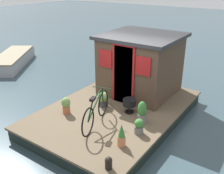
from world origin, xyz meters
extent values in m
plane|color=#384C54|center=(0.00, 0.00, 0.00)|extent=(60.00, 60.00, 0.00)
cube|color=brown|center=(0.00, 0.00, 0.34)|extent=(4.96, 3.33, 0.06)
cube|color=black|center=(0.00, 0.00, 0.15)|extent=(4.86, 3.26, 0.31)
cube|color=#4C3828|center=(1.38, 0.00, 1.25)|extent=(2.00, 2.06, 1.75)
cube|color=#28282B|center=(1.38, 0.00, 2.17)|extent=(2.20, 2.26, 0.10)
cube|color=#144733|center=(0.36, 0.00, 1.22)|extent=(0.04, 0.60, 1.70)
cube|color=maroon|center=(0.36, 0.00, 1.27)|extent=(0.03, 0.72, 1.80)
cube|color=maroon|center=(0.36, -0.62, 1.62)|extent=(0.03, 0.44, 0.52)
cube|color=maroon|center=(0.36, 0.62, 1.62)|extent=(0.03, 0.44, 0.52)
torus|color=black|center=(-0.56, 0.04, 0.72)|extent=(0.68, 0.23, 0.70)
torus|color=black|center=(-1.54, -0.25, 0.72)|extent=(0.68, 0.23, 0.70)
cylinder|color=black|center=(-1.09, -0.12, 0.94)|extent=(0.93, 0.31, 0.48)
cylinder|color=black|center=(-0.93, -0.07, 1.15)|extent=(0.60, 0.21, 0.07)
cylinder|color=black|center=(-1.38, -0.21, 0.93)|extent=(0.35, 0.14, 0.44)
cylinder|color=black|center=(-0.60, 0.03, 0.94)|extent=(0.12, 0.07, 0.45)
cube|color=black|center=(-1.23, -0.16, 1.16)|extent=(0.22, 0.15, 0.06)
cylinder|color=black|center=(-0.64, 0.01, 1.20)|extent=(0.16, 0.49, 0.02)
cylinder|color=slate|center=(-0.31, -1.00, 0.49)|extent=(0.24, 0.24, 0.24)
ellipsoid|color=#387533|center=(-0.31, -1.00, 0.75)|extent=(0.22, 0.22, 0.41)
cylinder|color=#B2603D|center=(-1.06, 0.92, 0.48)|extent=(0.21, 0.21, 0.22)
ellipsoid|color=#70934C|center=(-1.06, 0.92, 0.69)|extent=(0.24, 0.24, 0.30)
cylinder|color=#38383D|center=(-0.13, 0.36, 0.45)|extent=(0.27, 0.27, 0.16)
sphere|color=#70934C|center=(-0.13, 0.36, 0.64)|extent=(0.32, 0.32, 0.32)
cylinder|color=slate|center=(-0.79, -1.19, 0.46)|extent=(0.22, 0.22, 0.19)
sphere|color=#387533|center=(-0.79, -1.19, 0.63)|extent=(0.22, 0.22, 0.22)
cylinder|color=#C6754C|center=(-1.45, -1.11, 0.49)|extent=(0.18, 0.18, 0.24)
cone|color=#387533|center=(-1.45, -1.11, 0.76)|extent=(0.16, 0.16, 0.30)
cylinder|color=black|center=(-0.03, -0.46, 0.67)|extent=(0.37, 0.37, 0.18)
cylinder|color=black|center=(-0.03, -0.46, 0.47)|extent=(0.04, 0.04, 0.21)
cylinder|color=black|center=(-0.03, -0.46, 0.38)|extent=(0.26, 0.26, 0.02)
cylinder|color=black|center=(-2.21, -1.31, 0.46)|extent=(0.14, 0.14, 0.19)
sphere|color=black|center=(-2.21, -1.31, 0.56)|extent=(0.15, 0.15, 0.15)
cube|color=#99999E|center=(1.37, 6.69, 0.23)|extent=(3.38, 2.85, 0.45)
cube|color=gray|center=(1.37, 6.69, 0.49)|extent=(3.25, 2.74, 0.08)
camera|label=1|loc=(-5.49, -3.66, 3.81)|focal=41.59mm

